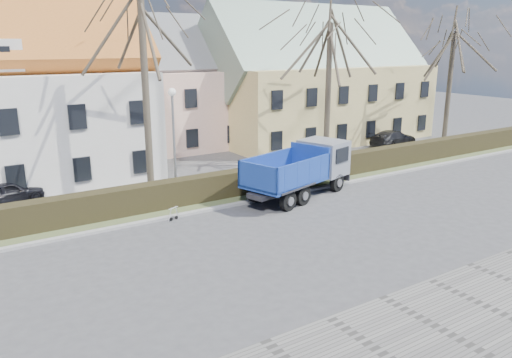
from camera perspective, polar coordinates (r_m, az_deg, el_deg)
ground at (r=20.75m, az=2.03°, el=-6.79°), size 120.00×120.00×0.00m
sidewalk_near at (r=15.29m, az=21.26°, el=-16.30°), size 80.00×5.00×0.08m
curb_far at (r=24.41m, az=-4.13°, el=-3.24°), size 80.00×0.30×0.12m
grass_strip at (r=25.77m, az=-5.84°, el=-2.30°), size 80.00×3.00×0.10m
hedge at (r=25.42m, az=-5.67°, el=-1.12°), size 60.00×0.90×1.30m
building_pink at (r=38.98m, az=-10.05°, el=9.44°), size 10.80×8.80×8.00m
building_yellow at (r=42.62m, az=6.86°, el=10.38°), size 18.80×10.80×8.50m
tree_1 at (r=25.94m, az=-12.61°, el=11.67°), size 9.20×9.20×12.65m
tree_2 at (r=32.19m, az=8.28°, el=11.02°), size 8.00×8.00×11.00m
tree_3 at (r=41.05m, az=21.29°, el=10.66°), size 7.60×7.60×10.45m
dump_truck at (r=25.82m, az=4.55°, el=0.84°), size 7.35×4.38×2.76m
streetlight at (r=25.27m, az=-9.33°, el=3.86°), size 0.45×0.45×5.76m
cart_frame at (r=22.85m, az=-9.81°, el=-3.99°), size 0.85×0.64×0.68m
parked_car_a at (r=27.82m, az=-26.60°, el=-1.39°), size 3.70×2.15×1.18m
parked_car_b at (r=40.42m, az=15.40°, el=4.51°), size 4.54×2.26×1.27m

